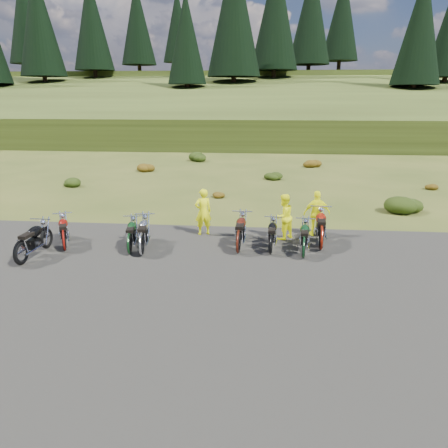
# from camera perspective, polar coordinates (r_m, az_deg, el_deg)

# --- Properties ---
(ground) EXTENTS (300.00, 300.00, 0.00)m
(ground) POSITION_cam_1_polar(r_m,az_deg,el_deg) (13.68, -3.48, -5.17)
(ground) COLOR #394717
(ground) RESTS_ON ground
(gravel_pad) EXTENTS (20.00, 12.00, 0.04)m
(gravel_pad) POSITION_cam_1_polar(r_m,az_deg,el_deg) (11.87, -4.97, -8.70)
(gravel_pad) COLOR black
(gravel_pad) RESTS_ON ground
(hill_slope) EXTENTS (300.00, 45.97, 9.37)m
(hill_slope) POSITION_cam_1_polar(r_m,az_deg,el_deg) (62.80, 3.62, 11.77)
(hill_slope) COLOR #2F3A13
(hill_slope) RESTS_ON ground
(hill_plateau) EXTENTS (300.00, 90.00, 9.17)m
(hill_plateau) POSITION_cam_1_polar(r_m,az_deg,el_deg) (122.68, 4.59, 13.99)
(hill_plateau) COLOR #2F3A13
(hill_plateau) RESTS_ON ground
(conifer_15) EXTENTS (7.92, 7.92, 20.00)m
(conifer_15) POSITION_cam_1_polar(r_m,az_deg,el_deg) (101.41, -24.47, 23.63)
(conifer_15) COLOR black
(conifer_15) RESTS_ON ground
(conifer_17) EXTENTS (7.04, 7.04, 18.00)m
(conifer_17) POSITION_cam_1_polar(r_m,az_deg,el_deg) (78.65, -23.06, 23.19)
(conifer_17) COLOR black
(conifer_17) RESTS_ON ground
(conifer_18) EXTENTS (6.60, 6.60, 17.00)m
(conifer_18) POSITION_cam_1_polar(r_m,az_deg,el_deg) (81.78, -16.94, 23.93)
(conifer_18) COLOR black
(conifer_18) RESTS_ON ground
(conifer_19) EXTENTS (6.16, 6.16, 16.00)m
(conifer_19) POSITION_cam_1_polar(r_m,az_deg,el_deg) (85.64, -11.27, 24.39)
(conifer_19) COLOR black
(conifer_19) RESTS_ON ground
(conifer_20) EXTENTS (5.72, 5.72, 15.00)m
(conifer_20) POSITION_cam_1_polar(r_m,az_deg,el_deg) (90.09, -6.09, 24.37)
(conifer_20) COLOR black
(conifer_20) RESTS_ON ground
(conifer_21) EXTENTS (5.28, 5.28, 14.00)m
(conifer_21) POSITION_cam_1_polar(r_m,az_deg,el_deg) (63.97, -4.96, 23.10)
(conifer_21) COLOR black
(conifer_21) RESTS_ON ground
(conifer_22) EXTENTS (7.92, 7.92, 20.00)m
(conifer_22) POSITION_cam_1_polar(r_m,az_deg,el_deg) (69.74, 1.33, 26.09)
(conifer_22) COLOR black
(conifer_22) RESTS_ON ground
(conifer_23) EXTENTS (7.48, 7.48, 19.00)m
(conifer_23) POSITION_cam_1_polar(r_m,az_deg,el_deg) (75.60, 6.74, 25.76)
(conifer_23) COLOR black
(conifer_23) RESTS_ON ground
(conifer_24) EXTENTS (7.04, 7.04, 18.00)m
(conifer_24) POSITION_cam_1_polar(r_m,az_deg,el_deg) (81.93, 11.32, 25.33)
(conifer_24) COLOR black
(conifer_24) RESTS_ON ground
(conifer_25) EXTENTS (6.60, 6.60, 17.00)m
(conifer_25) POSITION_cam_1_polar(r_m,az_deg,el_deg) (88.59, 15.18, 24.73)
(conifer_25) COLOR black
(conifer_25) RESTS_ON ground
(conifer_26) EXTENTS (6.16, 6.16, 16.00)m
(conifer_26) POSITION_cam_1_polar(r_m,az_deg,el_deg) (64.96, 24.28, 22.44)
(conifer_26) COLOR black
(conifer_26) RESTS_ON ground
(shrub_1) EXTENTS (1.03, 1.03, 0.61)m
(shrub_1) POSITION_cam_1_polar(r_m,az_deg,el_deg) (26.75, -19.35, 5.31)
(shrub_1) COLOR black
(shrub_1) RESTS_ON ground
(shrub_2) EXTENTS (1.30, 1.30, 0.77)m
(shrub_2) POSITION_cam_1_polar(r_m,az_deg,el_deg) (30.65, -10.31, 7.43)
(shrub_2) COLOR #5E360B
(shrub_2) RESTS_ON ground
(shrub_3) EXTENTS (1.56, 1.56, 0.92)m
(shrub_3) POSITION_cam_1_polar(r_m,az_deg,el_deg) (35.17, -3.39, 8.91)
(shrub_3) COLOR black
(shrub_3) RESTS_ON ground
(shrub_4) EXTENTS (0.77, 0.77, 0.45)m
(shrub_4) POSITION_cam_1_polar(r_m,az_deg,el_deg) (22.42, -0.92, 4.04)
(shrub_4) COLOR #5E360B
(shrub_4) RESTS_ON ground
(shrub_5) EXTENTS (1.03, 1.03, 0.61)m
(shrub_5) POSITION_cam_1_polar(r_m,az_deg,el_deg) (27.48, 6.36, 6.41)
(shrub_5) COLOR black
(shrub_5) RESTS_ON ground
(shrub_6) EXTENTS (1.30, 1.30, 0.77)m
(shrub_6) POSITION_cam_1_polar(r_m,az_deg,el_deg) (32.87, 11.36, 7.96)
(shrub_6) COLOR #5E360B
(shrub_6) RESTS_ON ground
(shrub_7) EXTENTS (1.56, 1.56, 0.92)m
(shrub_7) POSITION_cam_1_polar(r_m,az_deg,el_deg) (21.14, 22.57, 2.67)
(shrub_7) COLOR black
(shrub_7) RESTS_ON ground
(shrub_8) EXTENTS (0.77, 0.77, 0.45)m
(shrub_8) POSITION_cam_1_polar(r_m,az_deg,el_deg) (27.03, 25.25, 4.61)
(shrub_8) COLOR #5E360B
(shrub_8) RESTS_ON ground
(motorcycle_0) EXTENTS (0.84, 2.24, 1.16)m
(motorcycle_0) POSITION_cam_1_polar(r_m,az_deg,el_deg) (14.87, -24.79, -4.92)
(motorcycle_0) COLOR black
(motorcycle_0) RESTS_ON ground
(motorcycle_1) EXTENTS (1.44, 2.11, 1.05)m
(motorcycle_1) POSITION_cam_1_polar(r_m,az_deg,el_deg) (15.65, -20.04, -3.36)
(motorcycle_1) COLOR maroon
(motorcycle_1) RESTS_ON ground
(motorcycle_2) EXTENTS (0.97, 2.05, 1.03)m
(motorcycle_2) POSITION_cam_1_polar(r_m,az_deg,el_deg) (14.73, -12.17, -3.93)
(motorcycle_2) COLOR black
(motorcycle_2) RESTS_ON ground
(motorcycle_3) EXTENTS (1.03, 2.22, 1.12)m
(motorcycle_3) POSITION_cam_1_polar(r_m,az_deg,el_deg) (14.53, -10.66, -4.12)
(motorcycle_3) COLOR #ACABB0
(motorcycle_3) RESTS_ON ground
(motorcycle_4) EXTENTS (0.83, 2.22, 1.15)m
(motorcycle_4) POSITION_cam_1_polar(r_m,az_deg,el_deg) (14.49, 1.87, -3.89)
(motorcycle_4) COLOR #45140B
(motorcycle_4) RESTS_ON ground
(motorcycle_5) EXTENTS (0.79, 1.98, 1.02)m
(motorcycle_5) POSITION_cam_1_polar(r_m,az_deg,el_deg) (14.46, 6.09, -4.03)
(motorcycle_5) COLOR black
(motorcycle_5) RESTS_ON ground
(motorcycle_6) EXTENTS (0.95, 2.40, 1.23)m
(motorcycle_6) POSITION_cam_1_polar(r_m,az_deg,el_deg) (15.16, 12.48, -3.36)
(motorcycle_6) COLOR maroon
(motorcycle_6) RESTS_ON ground
(motorcycle_7) EXTENTS (0.87, 2.06, 1.05)m
(motorcycle_7) POSITION_cam_1_polar(r_m,az_deg,el_deg) (14.28, 10.30, -4.48)
(motorcycle_7) COLOR black
(motorcycle_7) RESTS_ON ground
(person_middle) EXTENTS (0.75, 0.63, 1.74)m
(person_middle) POSITION_cam_1_polar(r_m,az_deg,el_deg) (16.18, -2.74, 1.50)
(person_middle) COLOR #EDF10C
(person_middle) RESTS_ON ground
(person_right_a) EXTENTS (1.01, 1.01, 1.65)m
(person_right_a) POSITION_cam_1_polar(r_m,az_deg,el_deg) (15.81, 7.77, 0.85)
(person_right_a) COLOR #EDF10C
(person_right_a) RESTS_ON ground
(person_right_b) EXTENTS (1.04, 0.57, 1.68)m
(person_right_b) POSITION_cam_1_polar(r_m,az_deg,el_deg) (16.41, 12.02, 1.27)
(person_right_b) COLOR #EDF10C
(person_right_b) RESTS_ON ground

